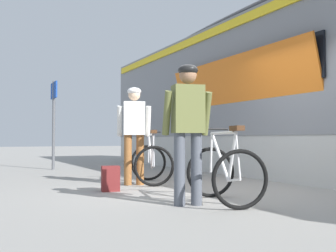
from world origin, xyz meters
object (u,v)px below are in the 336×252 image
at_px(cyclist_near_in_olive, 188,121).
at_px(bicycle_far_silver, 151,162).
at_px(bicycle_near_white, 224,172).
at_px(platform_sign_post, 54,110).
at_px(cyclist_far_in_white, 134,126).
at_px(backpack_on_platform, 110,179).
at_px(train_car, 315,87).

xyz_separation_m(cyclist_near_in_olive, bicycle_far_silver, (0.62, 2.45, -0.65)).
bearing_deg(bicycle_far_silver, bicycle_near_white, -92.61).
xyz_separation_m(bicycle_far_silver, platform_sign_post, (-0.96, 4.24, 1.22)).
relative_size(cyclist_far_in_white, bicycle_far_silver, 1.42).
height_order(cyclist_far_in_white, platform_sign_post, platform_sign_post).
relative_size(cyclist_far_in_white, bicycle_near_white, 1.46).
distance_m(bicycle_near_white, backpack_on_platform, 2.02).
xyz_separation_m(cyclist_far_in_white, backpack_on_platform, (-0.66, -0.65, -0.85)).
height_order(cyclist_near_in_olive, platform_sign_post, platform_sign_post).
relative_size(cyclist_near_in_olive, bicycle_far_silver, 1.42).
height_order(train_car, cyclist_far_in_white, train_car).
bearing_deg(cyclist_far_in_white, bicycle_near_white, -83.80).
distance_m(cyclist_far_in_white, platform_sign_post, 4.40).
distance_m(bicycle_near_white, platform_sign_post, 6.91).
bearing_deg(cyclist_near_in_olive, bicycle_far_silver, 75.81).
xyz_separation_m(train_car, bicycle_far_silver, (-3.74, 0.50, -1.56)).
xyz_separation_m(bicycle_far_silver, backpack_on_platform, (-1.04, -0.73, -0.20)).
bearing_deg(cyclist_near_in_olive, platform_sign_post, 92.93).
bearing_deg(cyclist_far_in_white, bicycle_far_silver, 12.48).
relative_size(backpack_on_platform, platform_sign_post, 0.17).
relative_size(cyclist_far_in_white, backpack_on_platform, 4.40).
distance_m(cyclist_far_in_white, backpack_on_platform, 1.26).
bearing_deg(cyclist_near_in_olive, backpack_on_platform, 103.81).
xyz_separation_m(cyclist_far_in_white, bicycle_far_silver, (0.38, 0.08, -0.65)).
distance_m(train_car, bicycle_far_silver, 4.08).
relative_size(cyclist_near_in_olive, bicycle_near_white, 1.46).
bearing_deg(platform_sign_post, cyclist_near_in_olive, -87.07).
xyz_separation_m(train_car, cyclist_far_in_white, (-4.12, 0.41, -0.91)).
distance_m(cyclist_near_in_olive, platform_sign_post, 6.72).
relative_size(bicycle_near_white, platform_sign_post, 0.50).
relative_size(bicycle_near_white, backpack_on_platform, 3.02).
height_order(train_car, bicycle_near_white, train_car).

